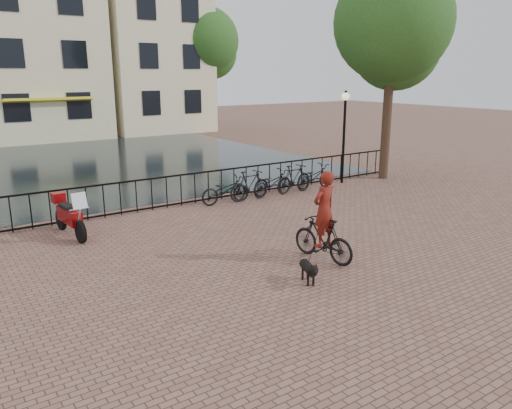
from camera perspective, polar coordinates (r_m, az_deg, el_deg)
ground at (r=9.78m, az=10.14°, el=-10.58°), size 100.00×100.00×0.00m
canal_water at (r=24.70m, az=-19.12°, el=4.34°), size 20.00×20.00×0.00m
railing at (r=15.97m, az=-10.17°, el=1.39°), size 20.00×0.05×1.02m
canal_house_mid at (r=36.89m, az=-24.73°, el=16.27°), size 8.00×9.50×11.80m
canal_house_right at (r=39.20m, az=-12.73°, el=18.16°), size 7.00×9.00×13.30m
tree_near_right at (r=20.64m, az=15.40°, el=19.40°), size 4.48×4.48×8.24m
tree_far_right at (r=37.99m, az=-5.77°, el=18.10°), size 4.76×4.76×8.76m
lamp_post at (r=19.40m, az=10.08°, el=9.36°), size 0.30×0.30×3.45m
cyclist at (r=11.31m, az=7.74°, el=-1.93°), size 0.83×1.82×2.42m
dog at (r=10.29m, az=5.98°, el=-7.54°), size 0.50×0.79×0.51m
motorcycle at (r=13.83m, az=-20.59°, el=-0.73°), size 0.62×1.91×1.34m
parked_bike_0 at (r=16.27m, az=-3.51°, el=1.65°), size 1.75×0.71×0.90m
parked_bike_1 at (r=16.75m, az=-0.72°, el=2.24°), size 1.71×0.65×1.00m
parked_bike_2 at (r=17.29m, az=1.90°, el=2.46°), size 1.77×0.77×0.90m
parked_bike_3 at (r=17.85m, az=4.37°, el=2.98°), size 1.71×0.69×1.00m
parked_bike_4 at (r=18.46m, az=6.68°, el=3.16°), size 1.76×0.73×0.90m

